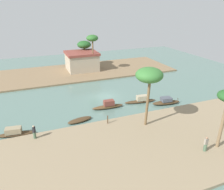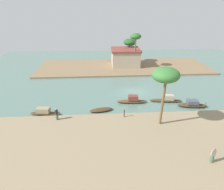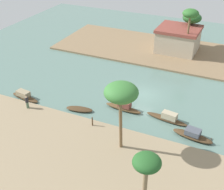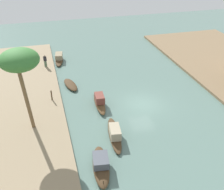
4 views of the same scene
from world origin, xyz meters
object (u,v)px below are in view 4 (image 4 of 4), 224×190
at_px(sampan_with_red_awning, 99,101).
at_px(sampan_midstream, 71,85).
at_px(sampan_with_tall_canopy, 101,164).
at_px(palm_tree_left_near, 19,61).
at_px(sampan_near_left_bank, 115,134).
at_px(sampan_open_hull, 59,58).
at_px(mooring_post, 52,95).
at_px(person_by_mooring, 45,62).

bearing_deg(sampan_with_red_awning, sampan_midstream, -150.82).
distance_m(sampan_with_tall_canopy, palm_tree_left_near, 10.06).
height_order(sampan_near_left_bank, sampan_open_hull, sampan_near_left_bank).
height_order(sampan_midstream, mooring_post, mooring_post).
bearing_deg(palm_tree_left_near, mooring_post, 153.27).
bearing_deg(sampan_near_left_bank, mooring_post, -139.43).
relative_size(sampan_with_red_awning, sampan_open_hull, 1.07).
relative_size(sampan_with_tall_canopy, mooring_post, 4.14).
bearing_deg(person_by_mooring, sampan_near_left_bank, 139.33).
bearing_deg(palm_tree_left_near, sampan_near_left_bank, 66.38).
xyz_separation_m(sampan_near_left_bank, palm_tree_left_near, (-2.99, -6.85, 6.23)).
bearing_deg(sampan_midstream, sampan_open_hull, 172.85).
height_order(sampan_midstream, sampan_with_tall_canopy, sampan_with_tall_canopy).
distance_m(person_by_mooring, mooring_post, 8.71).
relative_size(sampan_midstream, sampan_with_tall_canopy, 0.78).
xyz_separation_m(sampan_near_left_bank, sampan_open_hull, (-18.00, -2.89, -0.01)).
bearing_deg(sampan_with_red_awning, sampan_open_hull, -163.87).
distance_m(sampan_with_tall_canopy, mooring_post, 10.84).
bearing_deg(person_by_mooring, sampan_with_red_awning, 146.79).
xyz_separation_m(sampan_with_red_awning, sampan_near_left_bank, (5.42, 0.07, -0.04)).
relative_size(sampan_open_hull, person_by_mooring, 2.73).
height_order(sampan_with_red_awning, palm_tree_left_near, palm_tree_left_near).
bearing_deg(sampan_open_hull, palm_tree_left_near, -6.95).
bearing_deg(sampan_near_left_bank, sampan_with_red_awning, -171.69).
bearing_deg(sampan_midstream, sampan_with_red_awning, 14.78).
bearing_deg(mooring_post, sampan_with_red_awning, 68.56).
distance_m(sampan_near_left_bank, sampan_with_tall_canopy, 3.79).
bearing_deg(sampan_open_hull, sampan_near_left_bank, 16.93).
distance_m(sampan_open_hull, person_by_mooring, 2.88).
bearing_deg(person_by_mooring, sampan_with_tall_canopy, 130.94).
relative_size(sampan_midstream, palm_tree_left_near, 0.47).
xyz_separation_m(person_by_mooring, palm_tree_left_near, (12.96, -2.03, 5.64)).
bearing_deg(sampan_with_tall_canopy, person_by_mooring, -163.43).
relative_size(person_by_mooring, palm_tree_left_near, 0.22).
bearing_deg(person_by_mooring, sampan_open_hull, -100.65).
xyz_separation_m(sampan_midstream, sampan_open_hull, (-7.78, -0.51, 0.19)).
bearing_deg(sampan_with_red_awning, sampan_with_tall_canopy, -8.92).
xyz_separation_m(sampan_midstream, mooring_post, (2.99, -2.32, 0.64)).
relative_size(sampan_near_left_bank, person_by_mooring, 3.14).
xyz_separation_m(sampan_near_left_bank, mooring_post, (-7.24, -4.70, 0.44)).
bearing_deg(sampan_with_red_awning, palm_tree_left_near, -66.77).
height_order(person_by_mooring, mooring_post, person_by_mooring).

